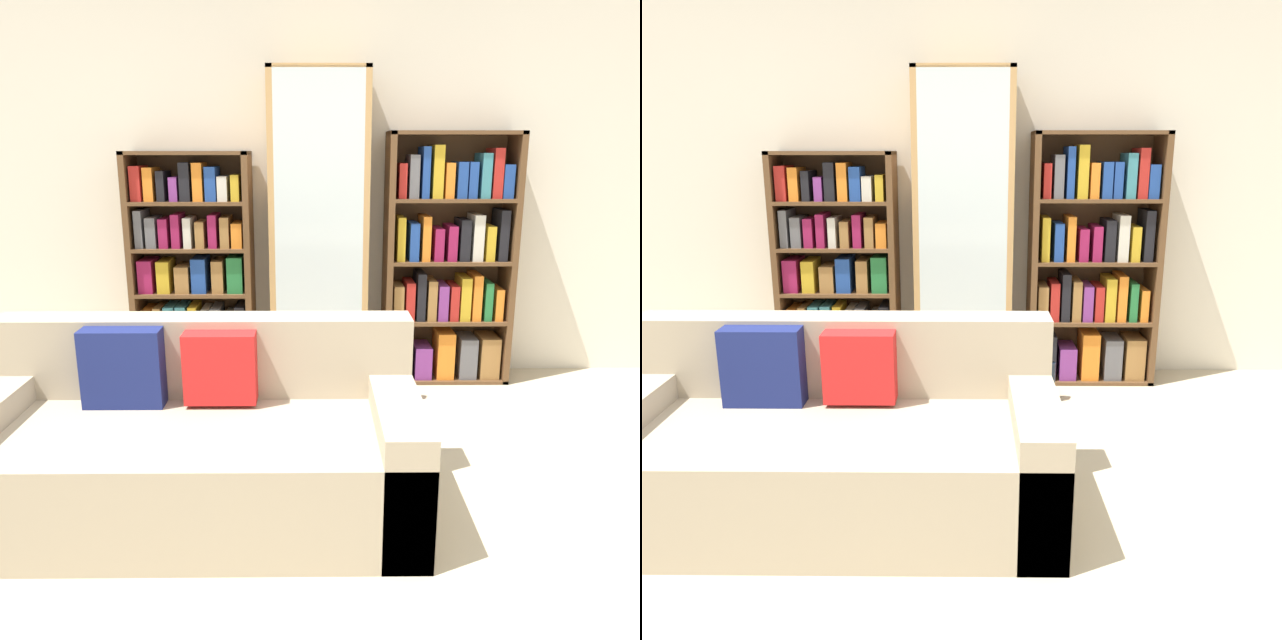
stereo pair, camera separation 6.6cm
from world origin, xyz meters
TOP-DOWN VIEW (x-y plane):
  - ground_plane at (0.00, 0.00)m, footprint 16.00×16.00m
  - wall_back at (0.00, 2.40)m, footprint 7.02×0.06m
  - couch at (-0.51, 0.53)m, footprint 1.95×0.89m
  - bookshelf_left at (-0.81, 2.20)m, footprint 0.81×0.32m
  - display_cabinet at (0.05, 2.18)m, footprint 0.65×0.36m
  - bookshelf_right at (0.93, 2.20)m, footprint 0.86×0.32m
  - wine_bottle at (0.60, 1.76)m, footprint 0.08×0.08m

SIDE VIEW (x-z plane):
  - ground_plane at x=0.00m, z-range 0.00..0.00m
  - wine_bottle at x=0.60m, z-range -0.03..0.31m
  - couch at x=-0.51m, z-range -0.12..0.70m
  - bookshelf_left at x=-0.81m, z-range -0.03..1.53m
  - bookshelf_right at x=0.93m, z-range -0.05..1.63m
  - display_cabinet at x=0.05m, z-range -0.01..2.06m
  - wall_back at x=0.00m, z-range 0.00..2.70m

